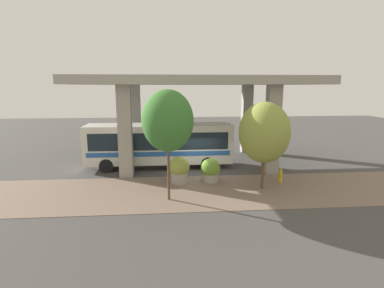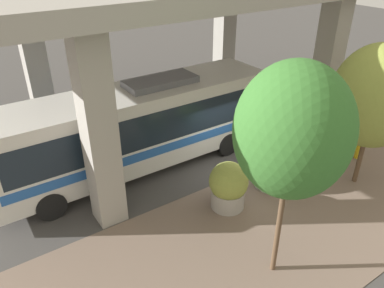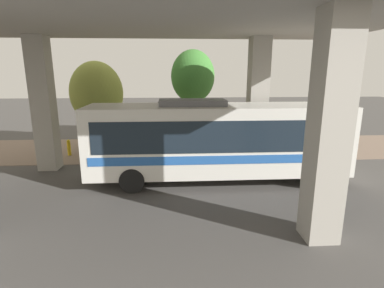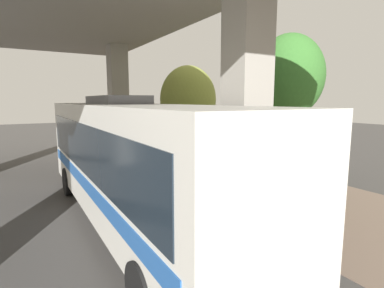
% 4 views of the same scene
% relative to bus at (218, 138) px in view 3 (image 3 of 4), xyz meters
% --- Properties ---
extents(ground_plane, '(80.00, 80.00, 0.00)m').
position_rel_bus_xyz_m(ground_plane, '(-2.67, -2.88, -1.93)').
color(ground_plane, '#474442').
rests_on(ground_plane, ground).
extents(sidewalk_strip, '(6.00, 40.00, 0.02)m').
position_rel_bus_xyz_m(sidewalk_strip, '(-5.67, -2.88, -1.92)').
color(sidewalk_strip, '#7A6656').
rests_on(sidewalk_strip, ground).
extents(overpass, '(9.40, 18.26, 6.88)m').
position_rel_bus_xyz_m(overpass, '(1.33, -2.88, 4.08)').
color(overpass, '#9E998E').
rests_on(overpass, ground).
extents(bus, '(2.60, 10.96, 3.56)m').
position_rel_bus_xyz_m(bus, '(0.00, 0.00, 0.00)').
color(bus, silver).
rests_on(bus, ground).
extents(fire_hydrant, '(0.41, 0.20, 0.93)m').
position_rel_bus_xyz_m(fire_hydrant, '(-4.49, -7.86, -1.46)').
color(fire_hydrant, gold).
rests_on(fire_hydrant, ground).
extents(planter_front, '(1.33, 1.33, 1.73)m').
position_rel_bus_xyz_m(planter_front, '(-3.93, -1.34, -1.07)').
color(planter_front, '#9E998E').
rests_on(planter_front, ground).
extents(planter_middle, '(1.28, 1.28, 1.55)m').
position_rel_bus_xyz_m(planter_middle, '(-3.86, -3.37, -1.17)').
color(planter_middle, '#9E998E').
rests_on(planter_middle, ground).
extents(street_tree_near, '(2.73, 2.73, 6.02)m').
position_rel_bus_xyz_m(street_tree_near, '(-6.83, -0.64, 2.45)').
color(street_tree_near, brown).
rests_on(street_tree_near, ground).
extents(street_tree_far, '(3.02, 3.02, 5.28)m').
position_rel_bus_xyz_m(street_tree_far, '(-5.48, -6.32, 1.53)').
color(street_tree_far, brown).
rests_on(street_tree_far, ground).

